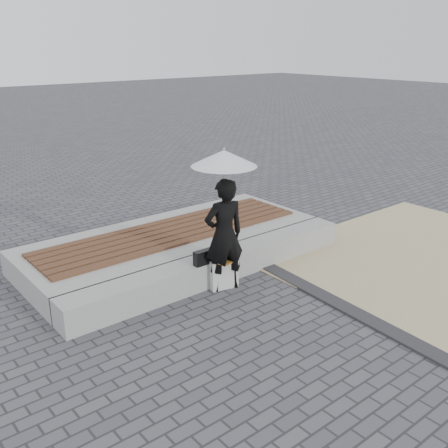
# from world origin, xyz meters

# --- Properties ---
(ground) EXTENTS (80.00, 80.00, 0.00)m
(ground) POSITION_xyz_m (0.00, 0.00, 0.00)
(ground) COLOR #4A494E
(ground) RESTS_ON ground
(edging_band) EXTENTS (0.61, 5.20, 0.04)m
(edging_band) POSITION_xyz_m (0.75, -0.50, 0.02)
(edging_band) COLOR #2B2B2D
(edging_band) RESTS_ON ground
(seating_ledge) EXTENTS (5.00, 0.45, 0.40)m
(seating_ledge) POSITION_xyz_m (0.00, 1.60, 0.20)
(seating_ledge) COLOR #A8A8A3
(seating_ledge) RESTS_ON ground
(timber_platform) EXTENTS (5.00, 2.00, 0.40)m
(timber_platform) POSITION_xyz_m (0.00, 2.80, 0.20)
(timber_platform) COLOR #A0A09A
(timber_platform) RESTS_ON ground
(timber_decking) EXTENTS (4.60, 1.20, 0.04)m
(timber_decking) POSITION_xyz_m (0.00, 2.80, 0.42)
(timber_decking) COLOR brown
(timber_decking) RESTS_ON timber_platform
(woman) EXTENTS (0.67, 0.51, 1.66)m
(woman) POSITION_xyz_m (-0.12, 1.28, 0.83)
(woman) COLOR black
(woman) RESTS_ON ground
(parasol) EXTENTS (0.90, 0.90, 1.15)m
(parasol) POSITION_xyz_m (-0.12, 1.28, 1.94)
(parasol) COLOR #B3B4B9
(parasol) RESTS_ON ground
(handbag) EXTENTS (0.30, 0.11, 0.21)m
(handbag) POSITION_xyz_m (-0.37, 1.44, 0.51)
(handbag) COLOR black
(handbag) RESTS_ON seating_ledge
(canvas_tote) EXTENTS (0.44, 0.26, 0.44)m
(canvas_tote) POSITION_xyz_m (-0.11, 1.30, 0.22)
(canvas_tote) COLOR beige
(canvas_tote) RESTS_ON ground
(magazine) EXTENTS (0.37, 0.32, 0.01)m
(magazine) POSITION_xyz_m (-0.11, 1.25, 0.44)
(magazine) COLOR #DF3F3C
(magazine) RESTS_ON canvas_tote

